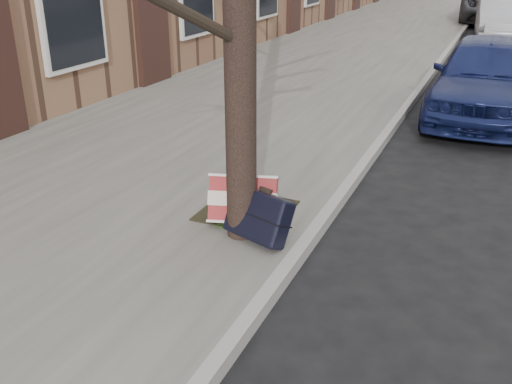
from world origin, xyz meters
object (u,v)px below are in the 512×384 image
at_px(suitcase_navy, 259,215).
at_px(suitcase_red, 243,200).
at_px(car_near_mid, 502,19).
at_px(car_near_front, 487,77).

bearing_deg(suitcase_navy, suitcase_red, 156.10).
distance_m(suitcase_red, car_near_mid, 14.63).
relative_size(suitcase_red, car_near_front, 0.16).
height_order(suitcase_red, car_near_mid, car_near_mid).
height_order(suitcase_red, suitcase_navy, suitcase_red).
xyz_separation_m(suitcase_red, car_near_front, (1.86, 5.35, 0.30)).
distance_m(suitcase_red, car_near_front, 5.67).
xyz_separation_m(suitcase_red, car_near_mid, (1.81, 14.51, 0.27)).
xyz_separation_m(suitcase_navy, car_near_front, (1.59, 5.60, 0.30)).
distance_m(suitcase_red, suitcase_navy, 0.37).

